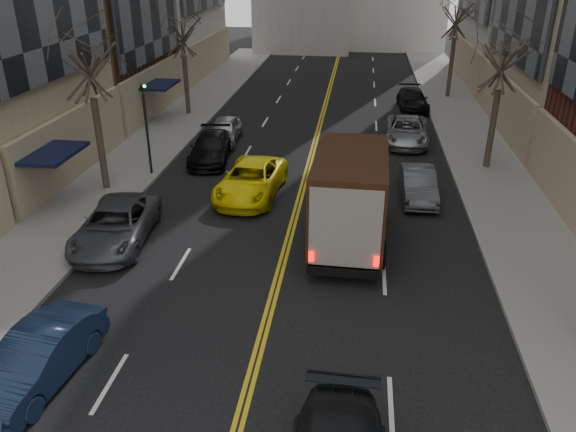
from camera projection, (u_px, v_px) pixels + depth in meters
name	position (u px, v px, depth m)	size (l,w,h in m)	color
sidewalk_left	(155.00, 141.00, 31.76)	(4.00, 66.00, 0.15)	slate
sidewalk_right	(482.00, 155.00, 29.70)	(4.00, 66.00, 0.15)	slate
tree_lf_mid	(85.00, 40.00, 22.67)	(3.20, 3.20, 8.91)	#382D23
tree_lf_far	(181.00, 19.00, 34.57)	(3.20, 3.20, 8.12)	#382D23
tree_rt_mid	(506.00, 41.00, 25.32)	(3.20, 3.20, 8.32)	#382D23
tree_rt_far	(459.00, 1.00, 38.52)	(3.20, 3.20, 9.11)	#382D23
traffic_signal	(146.00, 119.00, 25.92)	(0.29, 0.26, 4.70)	black
ups_truck	(350.00, 197.00, 20.24)	(2.85, 6.64, 3.60)	black
taxi	(251.00, 180.00, 24.61)	(2.42, 5.26, 1.46)	#D9C409
pedestrian	(355.00, 228.00, 20.34)	(0.55, 0.36, 1.52)	black
parked_lf_b	(38.00, 358.00, 13.91)	(1.47, 4.23, 1.39)	#0F1B31
parked_lf_c	(116.00, 225.00, 20.65)	(2.37, 5.14, 1.43)	#47484E
parked_lf_d	(210.00, 148.00, 28.80)	(1.90, 4.66, 1.35)	black
parked_lf_e	(224.00, 130.00, 31.61)	(1.62, 4.02, 1.37)	#A9ABB1
parked_rt_a	(418.00, 184.00, 24.39)	(1.39, 4.00, 1.32)	#4A4D51
parked_rt_b	(407.00, 131.00, 31.51)	(2.30, 4.99, 1.39)	#97989E
parked_rt_c	(413.00, 100.00, 38.23)	(1.86, 4.58, 1.33)	black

